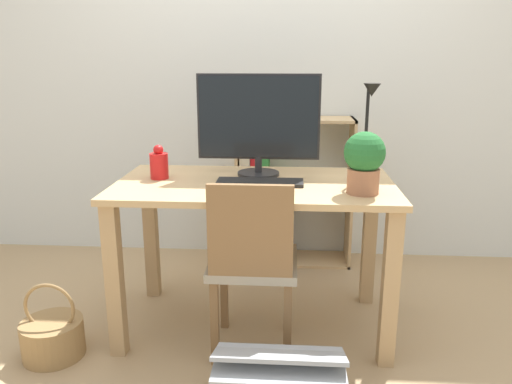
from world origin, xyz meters
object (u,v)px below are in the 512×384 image
at_px(vase, 159,164).
at_px(chair, 253,260).
at_px(desk_lamp, 368,122).
at_px(keyboard, 260,182).
at_px(bookshelf, 273,200).
at_px(basket, 53,336).
at_px(potted_plant, 364,160).
at_px(monitor, 258,121).

height_order(vase, chair, vase).
bearing_deg(chair, vase, 157.35).
bearing_deg(desk_lamp, keyboard, -169.18).
distance_m(chair, bookshelf, 1.13).
distance_m(chair, basket, 1.00).
xyz_separation_m(potted_plant, bookshelf, (-0.43, 1.04, -0.49)).
bearing_deg(chair, basket, -165.50).
bearing_deg(potted_plant, chair, -169.64).
bearing_deg(bookshelf, keyboard, -92.02).
xyz_separation_m(desk_lamp, bookshelf, (-0.48, 0.81, -0.63)).
xyz_separation_m(monitor, vase, (-0.49, -0.11, -0.21)).
bearing_deg(potted_plant, bookshelf, 112.56).
bearing_deg(vase, keyboard, -8.60).
bearing_deg(basket, monitor, 28.21).
bearing_deg(desk_lamp, bookshelf, 120.62).
bearing_deg(vase, desk_lamp, 1.17).
distance_m(keyboard, vase, 0.52).
bearing_deg(potted_plant, vase, 167.57).
xyz_separation_m(keyboard, desk_lamp, (0.51, 0.10, 0.28)).
bearing_deg(monitor, bookshelf, 85.90).
distance_m(monitor, potted_plant, 0.60).
height_order(potted_plant, bookshelf, potted_plant).
relative_size(potted_plant, chair, 0.32).
bearing_deg(potted_plant, keyboard, 163.52).
xyz_separation_m(vase, chair, (0.49, -0.30, -0.37)).
bearing_deg(basket, keyboard, 18.25).
height_order(potted_plant, chair, potted_plant).
bearing_deg(monitor, desk_lamp, -9.41).
distance_m(monitor, chair, 0.71).
distance_m(vase, potted_plant, 1.00).
bearing_deg(chair, monitor, 99.23).
bearing_deg(bookshelf, basket, -128.81).
height_order(keyboard, chair, chair).
distance_m(vase, desk_lamp, 1.04).
relative_size(keyboard, bookshelf, 0.42).
relative_size(vase, potted_plant, 0.61).
bearing_deg(chair, bookshelf, 96.59).
xyz_separation_m(keyboard, vase, (-0.51, 0.08, 0.06)).
distance_m(potted_plant, basket, 1.64).
relative_size(potted_plant, basket, 0.75).
bearing_deg(desk_lamp, potted_plant, -100.79).
distance_m(desk_lamp, chair, 0.85).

